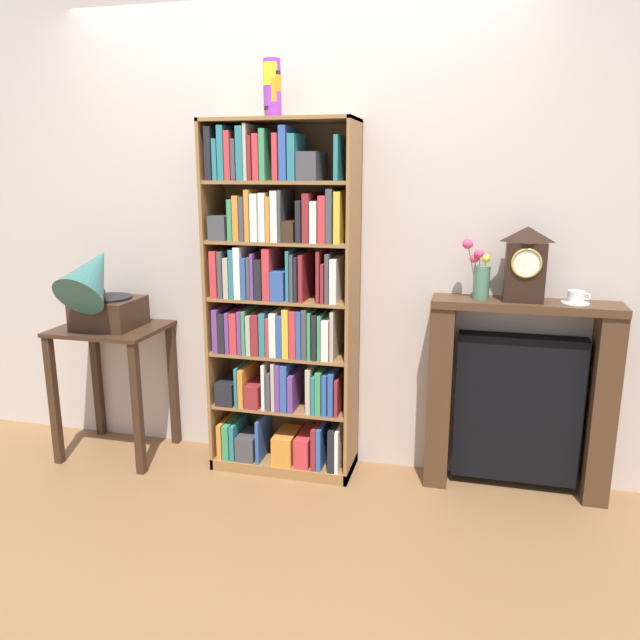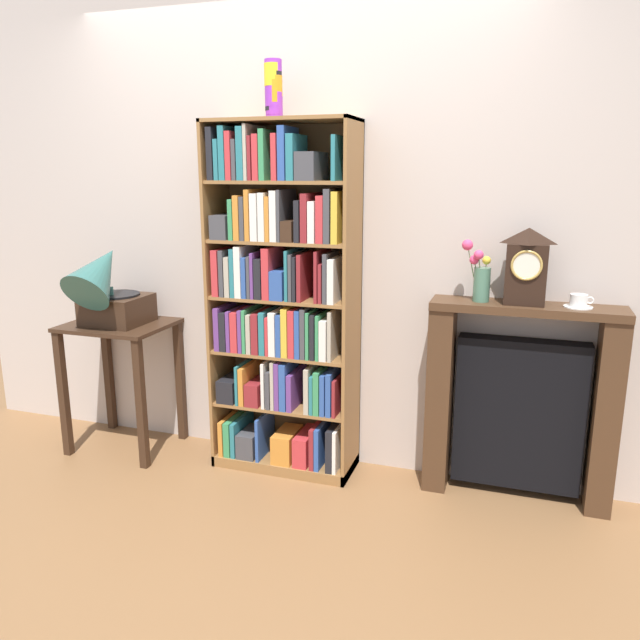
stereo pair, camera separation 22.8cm
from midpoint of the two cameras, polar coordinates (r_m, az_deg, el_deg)
The scene contains 10 objects.
ground_plane at distance 3.54m, azimuth -5.69°, elevation -14.13°, with size 7.59×6.40×0.02m, color brown.
wall_back at distance 3.40m, azimuth -2.56°, elevation 8.72°, with size 4.59×0.08×2.69m, color beige.
bookshelf at distance 3.31m, azimuth -5.65°, elevation 1.13°, with size 0.78×0.32×1.89m.
cup_stack at distance 3.27m, azimuth -6.56°, elevation 20.46°, with size 0.09×0.09×0.28m.
side_table_left at distance 3.79m, azimuth -20.23°, elevation -3.50°, with size 0.59×0.48×0.77m.
gramophone at distance 3.63m, azimuth -21.46°, elevation 2.57°, with size 0.33×0.51×0.53m.
fireplace_mantel at distance 3.31m, azimuth 15.98°, elevation -6.98°, with size 0.91×0.23×1.01m.
mantel_clock at distance 3.12m, azimuth 16.47°, elevation 4.96°, with size 0.19×0.14×0.36m.
flower_vase at distance 3.13m, azimuth 12.53°, elevation 4.15°, with size 0.14×0.11×0.30m.
teacup_with_saucer at distance 3.17m, azimuth 20.69°, elevation 1.90°, with size 0.13×0.13×0.06m.
Camera 1 is at (0.99, -2.97, 1.63)m, focal length 34.64 mm.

